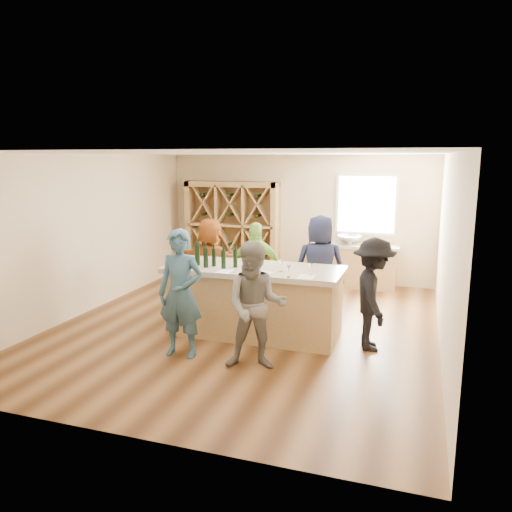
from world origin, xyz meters
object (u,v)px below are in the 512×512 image
(tasting_counter_base, at_px, (254,303))
(person_far_mid, at_px, (256,268))
(sink, at_px, (349,240))
(wine_bottle_f, at_px, (251,261))
(person_near_left, at_px, (181,294))
(person_far_left, at_px, (211,263))
(wine_bottle_d, at_px, (223,260))
(person_far_right, at_px, (320,267))
(wine_bottle_c, at_px, (214,257))
(wine_bottle_e, at_px, (235,259))
(wine_rack, at_px, (232,230))
(wine_bottle_a, at_px, (197,255))
(person_server, at_px, (373,294))
(wine_bottle_b, at_px, (206,258))
(person_near_right, at_px, (256,306))

(tasting_counter_base, relative_size, person_far_mid, 1.60)
(sink, bearing_deg, wine_bottle_f, -103.50)
(person_near_left, height_order, person_far_left, person_near_left)
(wine_bottle_d, xyz_separation_m, person_far_right, (1.21, 1.36, -0.32))
(wine_bottle_c, relative_size, wine_bottle_e, 1.00)
(person_far_right, bearing_deg, wine_bottle_f, 44.98)
(wine_rack, height_order, wine_bottle_c, wine_rack)
(person_far_left, bearing_deg, tasting_counter_base, 149.16)
(wine_bottle_a, relative_size, wine_bottle_f, 1.09)
(person_near_left, bearing_deg, wine_bottle_d, 69.56)
(person_far_left, bearing_deg, person_server, 170.77)
(person_far_left, bearing_deg, wine_bottle_e, 139.30)
(tasting_counter_base, height_order, wine_bottle_e, wine_bottle_e)
(wine_bottle_c, bearing_deg, wine_rack, 106.91)
(wine_bottle_a, bearing_deg, wine_bottle_c, 1.71)
(wine_bottle_e, bearing_deg, wine_bottle_a, -176.36)
(wine_bottle_b, bearing_deg, sink, 66.28)
(sink, distance_m, wine_bottle_c, 3.97)
(person_server, bearing_deg, sink, 0.15)
(wine_rack, relative_size, wine_bottle_e, 8.02)
(wine_bottle_a, height_order, person_near_right, person_near_right)
(wine_bottle_b, distance_m, person_server, 2.54)
(person_server, height_order, person_far_left, person_far_left)
(wine_bottle_f, bearing_deg, wine_bottle_a, 170.81)
(person_far_right, bearing_deg, person_near_left, 39.64)
(wine_bottle_e, distance_m, wine_bottle_f, 0.37)
(wine_bottle_e, height_order, person_far_mid, person_far_mid)
(wine_bottle_b, xyz_separation_m, person_near_right, (1.12, -0.94, -0.39))
(person_far_right, distance_m, person_far_left, 2.01)
(person_near_left, relative_size, person_server, 1.10)
(wine_bottle_c, distance_m, wine_bottle_d, 0.25)
(wine_bottle_a, height_order, wine_bottle_f, wine_bottle_a)
(person_near_right, xyz_separation_m, wine_bottle_f, (-0.38, 0.91, 0.39))
(wine_bottle_b, height_order, person_server, person_server)
(sink, xyz_separation_m, wine_bottle_b, (-1.65, -3.76, 0.22))
(wine_bottle_b, distance_m, person_near_right, 1.51)
(wine_bottle_d, height_order, person_near_right, person_near_right)
(person_far_right, height_order, wine_bottle_f, person_far_right)
(wine_bottle_c, height_order, wine_bottle_f, wine_bottle_f)
(sink, xyz_separation_m, person_far_left, (-2.17, -2.41, -0.18))
(wine_rack, relative_size, person_near_right, 1.31)
(sink, relative_size, person_far_right, 0.30)
(wine_rack, relative_size, wine_bottle_c, 7.99)
(wine_bottle_f, bearing_deg, sink, 76.50)
(wine_bottle_c, bearing_deg, sink, 66.65)
(wine_rack, height_order, wine_bottle_a, wine_rack)
(person_near_right, relative_size, person_far_left, 1.01)
(tasting_counter_base, height_order, person_far_mid, person_far_mid)
(tasting_counter_base, distance_m, person_far_left, 1.66)
(wine_bottle_d, relative_size, person_server, 0.17)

